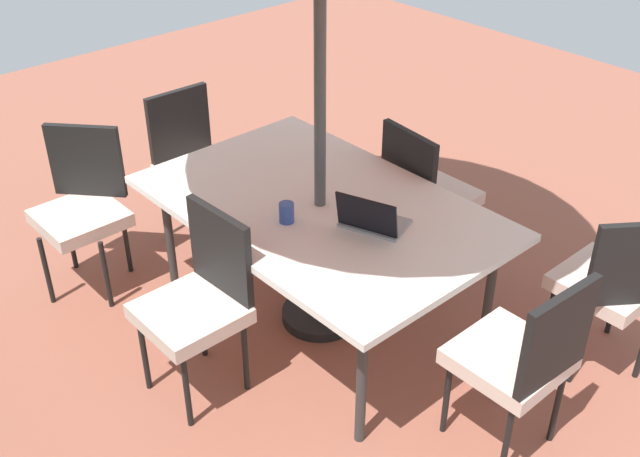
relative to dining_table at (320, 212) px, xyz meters
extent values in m
cube|color=#935442|center=(0.00, 0.00, -0.73)|extent=(10.00, 10.00, 0.02)
cube|color=white|center=(0.00, 0.00, 0.03)|extent=(1.91, 1.23, 0.04)
cylinder|color=#333333|center=(-0.81, -0.47, -0.36)|extent=(0.05, 0.05, 0.73)
cylinder|color=#333333|center=(0.81, -0.47, -0.36)|extent=(0.05, 0.05, 0.73)
cylinder|color=#333333|center=(-0.81, 0.47, -0.36)|extent=(0.05, 0.05, 0.73)
cylinder|color=#333333|center=(0.81, 0.47, -0.36)|extent=(0.05, 0.05, 0.73)
cylinder|color=#4C4C4C|center=(0.00, 0.00, 0.55)|extent=(0.06, 0.06, 2.55)
cylinder|color=black|center=(0.00, 0.00, -0.69)|extent=(0.44, 0.44, 0.06)
cube|color=beige|center=(-1.23, -0.04, -0.23)|extent=(0.46, 0.46, 0.08)
cube|color=black|center=(-1.44, -0.03, 0.03)|extent=(0.07, 0.44, 0.45)
cylinder|color=black|center=(-1.06, -0.23, -0.50)|extent=(0.03, 0.03, 0.45)
cylinder|color=black|center=(-1.04, 0.13, -0.50)|extent=(0.03, 0.03, 0.45)
cylinder|color=black|center=(-1.42, -0.21, -0.50)|extent=(0.03, 0.03, 0.45)
cylinder|color=black|center=(-1.40, 0.15, -0.50)|extent=(0.03, 0.03, 0.45)
cube|color=beige|center=(0.00, 0.85, -0.23)|extent=(0.46, 0.46, 0.08)
cube|color=black|center=(0.01, 0.64, 0.03)|extent=(0.44, 0.06, 0.45)
cylinder|color=black|center=(0.17, 1.04, -0.50)|extent=(0.03, 0.03, 0.45)
cylinder|color=black|center=(-0.19, 1.02, -0.50)|extent=(0.03, 0.03, 0.45)
cylinder|color=black|center=(0.19, 0.68, -0.50)|extent=(0.03, 0.03, 0.45)
cylinder|color=black|center=(-0.17, 0.66, -0.50)|extent=(0.03, 0.03, 0.45)
cube|color=beige|center=(-1.22, -0.88, -0.23)|extent=(0.46, 0.46, 0.08)
cube|color=black|center=(-1.39, -0.76, 0.03)|extent=(0.29, 0.38, 0.45)
cylinder|color=black|center=(-1.18, -1.13, -0.50)|extent=(0.03, 0.03, 0.45)
cylinder|color=black|center=(-0.97, -0.84, -0.50)|extent=(0.03, 0.03, 0.45)
cylinder|color=black|center=(-1.26, -0.63, -0.50)|extent=(0.03, 0.03, 0.45)
cube|color=beige|center=(1.17, 0.83, -0.23)|extent=(0.46, 0.46, 0.08)
cube|color=black|center=(1.31, 0.67, 0.03)|extent=(0.35, 0.32, 0.45)
cylinder|color=black|center=(1.18, 1.08, -0.50)|extent=(0.03, 0.03, 0.45)
cylinder|color=black|center=(0.91, 0.84, -0.50)|extent=(0.03, 0.03, 0.45)
cylinder|color=black|center=(1.42, 0.82, -0.50)|extent=(0.03, 0.03, 0.45)
cylinder|color=black|center=(1.15, 0.58, -0.50)|extent=(0.03, 0.03, 0.45)
cube|color=beige|center=(1.17, -0.01, -0.23)|extent=(0.46, 0.46, 0.08)
cube|color=black|center=(1.38, -0.02, 0.03)|extent=(0.05, 0.44, 0.45)
cylinder|color=black|center=(1.00, 0.17, -0.50)|extent=(0.03, 0.03, 0.45)
cylinder|color=black|center=(0.99, -0.19, -0.50)|extent=(0.03, 0.03, 0.45)
cylinder|color=black|center=(1.36, 0.16, -0.50)|extent=(0.03, 0.03, 0.45)
cylinder|color=black|center=(1.35, -0.20, -0.50)|extent=(0.03, 0.03, 0.45)
cube|color=beige|center=(-0.04, -0.88, -0.23)|extent=(0.46, 0.46, 0.08)
cube|color=black|center=(-0.01, -0.67, 0.03)|extent=(0.44, 0.09, 0.45)
cylinder|color=black|center=(-0.23, -1.04, -0.50)|extent=(0.03, 0.03, 0.45)
cylinder|color=black|center=(0.12, -1.08, -0.50)|extent=(0.03, 0.03, 0.45)
cylinder|color=black|center=(-0.19, -0.68, -0.50)|extent=(0.03, 0.03, 0.45)
cylinder|color=black|center=(0.16, -0.72, -0.50)|extent=(0.03, 0.03, 0.45)
cube|color=gray|center=(-0.34, -0.07, 0.06)|extent=(0.38, 0.32, 0.02)
cube|color=black|center=(-0.38, 0.03, 0.16)|extent=(0.32, 0.16, 0.20)
cylinder|color=#334C99|center=(-0.02, 0.24, 0.10)|extent=(0.08, 0.08, 0.11)
camera|label=1|loc=(-2.59, 2.32, 2.11)|focal=43.10mm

